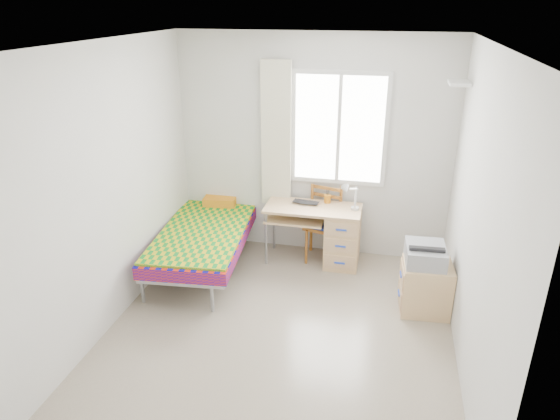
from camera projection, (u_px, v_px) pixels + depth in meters
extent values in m
plane|color=#BCAD93|center=(280.00, 329.00, 4.76)|extent=(3.50, 3.50, 0.00)
plane|color=white|center=(280.00, 43.00, 3.74)|extent=(3.50, 3.50, 0.00)
plane|color=silver|center=(313.00, 148.00, 5.82)|extent=(3.20, 0.00, 3.20)
plane|color=silver|center=(110.00, 189.00, 4.57)|extent=(0.00, 3.50, 3.50)
plane|color=silver|center=(478.00, 220.00, 3.93)|extent=(0.00, 3.50, 3.50)
cube|color=white|center=(339.00, 129.00, 5.65)|extent=(1.10, 0.04, 1.30)
cube|color=white|center=(339.00, 129.00, 5.64)|extent=(1.00, 0.02, 1.20)
cube|color=white|center=(339.00, 129.00, 5.63)|extent=(0.04, 0.02, 1.20)
cube|color=#F3EBC8|center=(276.00, 135.00, 5.79)|extent=(0.35, 0.05, 1.70)
cube|color=white|center=(459.00, 83.00, 4.88)|extent=(0.20, 0.32, 0.03)
cube|color=#97999F|center=(207.00, 239.00, 5.78)|extent=(1.07, 2.06, 0.06)
cube|color=red|center=(206.00, 233.00, 5.75)|extent=(1.11, 2.09, 0.14)
cube|color=gold|center=(205.00, 227.00, 5.70)|extent=(1.08, 1.97, 0.03)
cube|color=tan|center=(231.00, 190.00, 6.55)|extent=(0.96, 0.14, 0.55)
cube|color=orange|center=(221.00, 199.00, 6.33)|extent=(0.43, 0.37, 0.10)
cylinder|color=#97999F|center=(142.00, 289.00, 5.12)|extent=(0.04, 0.04, 0.32)
cylinder|color=#97999F|center=(258.00, 225.00, 6.58)|extent=(0.04, 0.04, 0.32)
cube|color=tan|center=(313.00, 208.00, 5.76)|extent=(1.11, 0.51, 0.03)
cube|color=tan|center=(343.00, 238.00, 5.83)|extent=(0.39, 0.49, 0.66)
cube|color=tan|center=(296.00, 218.00, 5.86)|extent=(0.67, 0.47, 0.02)
cylinder|color=#97999F|center=(266.00, 238.00, 5.82)|extent=(0.03, 0.03, 0.66)
cylinder|color=#97999F|center=(274.00, 224.00, 6.19)|extent=(0.03, 0.03, 0.66)
cube|color=#91531C|center=(324.00, 226.00, 5.90)|extent=(0.46, 0.46, 0.04)
cube|color=navy|center=(324.00, 224.00, 5.89)|extent=(0.44, 0.44, 0.04)
cube|color=#91531C|center=(326.00, 200.00, 5.95)|extent=(0.34, 0.11, 0.38)
cylinder|color=#91531C|center=(306.00, 247.00, 5.87)|extent=(0.03, 0.03, 0.43)
cylinder|color=#91531C|center=(340.00, 221.00, 6.02)|extent=(0.04, 0.04, 0.88)
cube|color=tan|center=(425.00, 287.00, 4.97)|extent=(0.50, 0.46, 0.52)
cube|color=tan|center=(402.00, 274.00, 4.97)|extent=(0.04, 0.38, 0.19)
cube|color=tan|center=(400.00, 293.00, 5.05)|extent=(0.04, 0.38, 0.19)
cube|color=gray|center=(425.00, 254.00, 4.87)|extent=(0.40, 0.45, 0.18)
cube|color=black|center=(426.00, 246.00, 4.83)|extent=(0.31, 0.37, 0.02)
imported|color=black|center=(305.00, 204.00, 5.81)|extent=(0.33, 0.23, 0.02)
cylinder|color=orange|center=(327.00, 199.00, 5.86)|extent=(0.09, 0.09, 0.10)
cylinder|color=white|center=(355.00, 208.00, 5.69)|extent=(0.09, 0.09, 0.03)
cylinder|color=white|center=(356.00, 198.00, 5.64)|extent=(0.02, 0.11, 0.25)
cylinder|color=white|center=(354.00, 189.00, 5.52)|extent=(0.12, 0.22, 0.10)
cone|color=white|center=(346.00, 189.00, 5.43)|extent=(0.13, 0.14, 0.12)
imported|color=gray|center=(300.00, 213.00, 5.85)|extent=(0.18, 0.24, 0.02)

